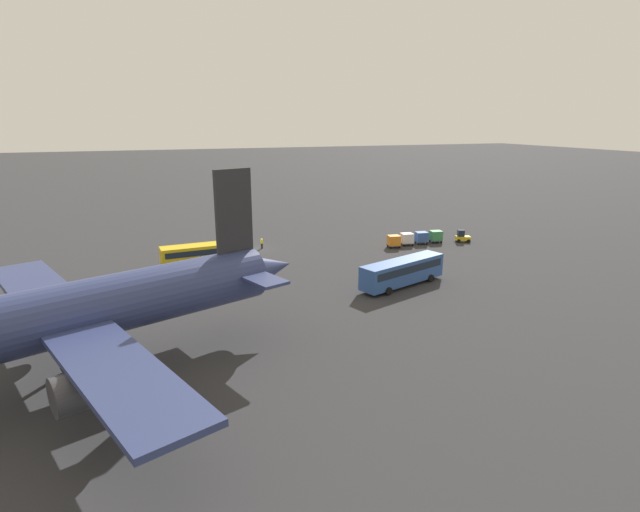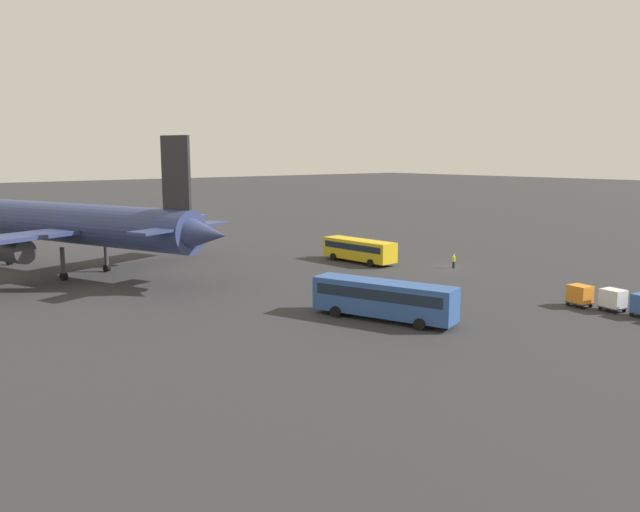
{
  "view_description": "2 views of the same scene",
  "coord_description": "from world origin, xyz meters",
  "views": [
    {
      "loc": [
        18.21,
        77.49,
        20.39
      ],
      "look_at": [
        -2.26,
        22.85,
        4.45
      ],
      "focal_mm": 28.0,
      "sensor_mm": 36.0,
      "label": 1
    },
    {
      "loc": [
        -49.92,
        62.45,
        14.23
      ],
      "look_at": [
        -0.24,
        21.51,
        3.74
      ],
      "focal_mm": 35.0,
      "sensor_mm": 36.0,
      "label": 2
    }
  ],
  "objects": [
    {
      "name": "worker_person",
      "position": [
        -0.67,
        -0.11,
        0.87
      ],
      "size": [
        0.38,
        0.38,
        1.74
      ],
      "color": "#1E1E2D",
      "rests_on": "ground"
    },
    {
      "name": "cargo_cart_orange",
      "position": [
        -21.2,
        6.97,
        1.19
      ],
      "size": [
        2.22,
        1.96,
        2.06
      ],
      "rotation": [
        0.0,
        0.0,
        -0.15
      ],
      "color": "#38383D",
      "rests_on": "ground"
    },
    {
      "name": "cargo_cart_white",
      "position": [
        -24.04,
        6.32,
        1.19
      ],
      "size": [
        2.22,
        1.96,
        2.06
      ],
      "rotation": [
        0.0,
        0.0,
        -0.15
      ],
      "color": "#38383D",
      "rests_on": "ground"
    },
    {
      "name": "ground_plane",
      "position": [
        0.0,
        0.0,
        0.0
      ],
      "size": [
        600.0,
        600.0,
        0.0
      ],
      "primitive_type": "plane",
      "color": "#2D2D30"
    },
    {
      "name": "airplane",
      "position": [
        25.01,
        38.17,
        6.09
      ],
      "size": [
        44.2,
        38.21,
        16.19
      ],
      "rotation": [
        0.0,
        0.0,
        0.35
      ],
      "color": "navy",
      "rests_on": "ground"
    },
    {
      "name": "shuttle_bus_near",
      "position": [
        10.09,
        6.24,
        1.84
      ],
      "size": [
        11.09,
        3.79,
        3.04
      ],
      "rotation": [
        0.0,
        0.0,
        0.06
      ],
      "color": "gold",
      "rests_on": "ground"
    },
    {
      "name": "shuttle_bus_far",
      "position": [
        -12.74,
        24.68,
        2.02
      ],
      "size": [
        13.04,
        6.71,
        3.39
      ],
      "rotation": [
        0.0,
        0.0,
        0.33
      ],
      "color": "#2D5199",
      "rests_on": "ground"
    }
  ]
}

